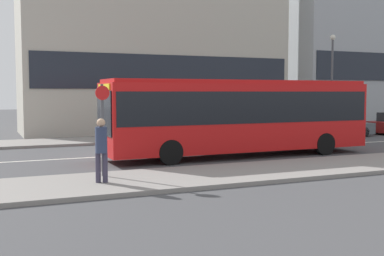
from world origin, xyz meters
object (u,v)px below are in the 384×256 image
(bus_stop_sign, at_px, (102,123))
(parked_car_0, at_px, (339,126))
(city_bus, at_px, (240,113))
(pedestrian_near_stop, at_px, (101,146))
(street_lamp, at_px, (332,72))

(bus_stop_sign, bearing_deg, parked_car_0, 27.28)
(city_bus, bearing_deg, parked_car_0, 32.00)
(pedestrian_near_stop, height_order, street_lamp, street_lamp)
(street_lamp, bearing_deg, pedestrian_near_stop, -146.88)
(city_bus, height_order, parked_car_0, city_bus)
(street_lamp, bearing_deg, city_bus, -145.88)
(pedestrian_near_stop, height_order, bus_stop_sign, bus_stop_sign)
(city_bus, xyz_separation_m, bus_stop_sign, (-6.64, -3.20, -0.07))
(city_bus, height_order, pedestrian_near_stop, city_bus)
(parked_car_0, height_order, bus_stop_sign, bus_stop_sign)
(parked_car_0, distance_m, bus_stop_sign, 18.76)
(city_bus, xyz_separation_m, pedestrian_near_stop, (-6.93, -4.24, -0.67))
(pedestrian_near_stop, xyz_separation_m, bus_stop_sign, (0.29, 1.04, 0.60))
(parked_car_0, xyz_separation_m, street_lamp, (1.25, 2.24, 3.41))
(bus_stop_sign, bearing_deg, pedestrian_near_stop, -105.39)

